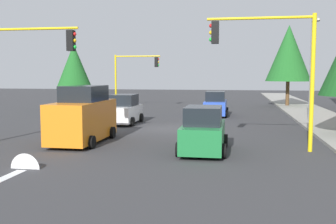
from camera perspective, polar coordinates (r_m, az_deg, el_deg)
ground_plane at (r=24.10m, az=-0.50°, el=-2.42°), size 120.00×120.00×0.00m
sidewalk_kerb at (r=29.33m, az=22.01°, el=-1.26°), size 80.00×4.00×0.15m
lane_arrow_near at (r=14.41m, az=-21.13°, el=-8.21°), size 2.40×1.10×1.10m
traffic_signal_far_right at (r=38.77m, az=-4.99°, el=6.09°), size 0.36×4.59×5.23m
traffic_signal_near_left at (r=17.56m, az=14.68°, el=8.02°), size 0.36×4.59×5.88m
traffic_signal_near_right at (r=20.14m, az=-20.03°, el=7.06°), size 0.36×4.59×5.63m
street_lamp_curbside at (r=27.55m, az=20.28°, el=7.30°), size 2.15×0.28×7.00m
tree_roadside_far at (r=41.86m, az=17.18°, el=8.18°), size 4.53×4.53×8.29m
tree_opposite_side at (r=38.64m, az=-13.54°, el=6.44°), size 3.41×3.41×6.20m
delivery_van_orange at (r=19.53m, az=-12.27°, el=-0.63°), size 4.80×2.22×2.77m
car_blue at (r=31.54m, az=6.93°, el=1.06°), size 3.92×2.00×1.98m
car_green at (r=16.83m, az=5.19°, el=-2.82°), size 3.96×2.01×1.98m
car_white at (r=26.57m, az=-6.49°, el=0.23°), size 3.81×2.08×1.98m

